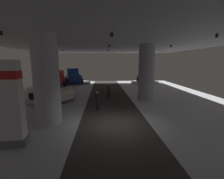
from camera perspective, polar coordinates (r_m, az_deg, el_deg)
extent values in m
cube|color=silver|center=(10.00, 0.87, -12.61)|extent=(24.00, 44.00, 0.05)
cube|color=#383330|center=(9.99, 0.87, -12.46)|extent=(4.40, 44.00, 0.01)
cube|color=silver|center=(9.37, 0.97, 20.64)|extent=(24.00, 44.00, 0.10)
cylinder|color=black|center=(10.46, -35.56, 16.45)|extent=(0.16, 0.16, 0.22)
cylinder|color=black|center=(15.89, -22.47, 14.75)|extent=(0.16, 0.16, 0.22)
cylinder|color=black|center=(22.23, -17.62, 13.51)|extent=(0.16, 0.16, 0.22)
cylinder|color=black|center=(9.21, -0.11, 19.38)|extent=(0.16, 0.16, 0.22)
cylinder|color=black|center=(15.37, -1.08, 15.67)|extent=(0.16, 0.16, 0.22)
cylinder|color=black|center=(21.17, -1.47, 14.16)|extent=(0.16, 0.16, 0.22)
cylinder|color=black|center=(11.24, 34.03, 16.03)|extent=(0.16, 0.16, 0.22)
cylinder|color=black|center=(16.54, 20.74, 14.64)|extent=(0.16, 0.16, 0.22)
cylinder|color=black|center=(22.13, 14.25, 13.69)|extent=(0.16, 0.16, 0.22)
cylinder|color=silver|center=(10.23, -22.86, 3.22)|extent=(1.54, 1.54, 5.50)
cylinder|color=#ADADB2|center=(15.71, 12.43, 5.93)|extent=(1.55, 1.55, 5.50)
cube|color=slate|center=(8.92, -32.35, -15.79)|extent=(1.30, 0.72, 0.35)
cube|color=white|center=(8.31, -33.63, -3.40)|extent=(1.13, 0.62, 3.58)
cube|color=red|center=(8.15, -34.42, 4.47)|extent=(1.15, 0.65, 0.36)
cylinder|color=#B7B7BC|center=(16.40, -21.36, -3.69)|extent=(4.54, 4.54, 0.23)
cylinder|color=black|center=(16.38, -21.38, -3.40)|extent=(4.63, 4.63, 0.05)
cube|color=silver|center=(16.25, -21.53, -1.20)|extent=(4.54, 3.63, 0.90)
cube|color=#2D3842|center=(16.24, -22.06, 1.44)|extent=(2.42, 2.29, 0.70)
cylinder|color=black|center=(16.02, -15.36, -1.99)|extent=(0.70, 0.52, 0.68)
cylinder|color=black|center=(14.61, -20.48, -3.43)|extent=(0.70, 0.52, 0.68)
cylinder|color=black|center=(18.00, -22.26, -1.08)|extent=(0.70, 0.52, 0.68)
cylinder|color=black|center=(16.76, -27.30, -2.24)|extent=(0.70, 0.52, 0.68)
sphere|color=white|center=(15.17, -14.87, -1.16)|extent=(0.18, 0.18, 0.18)
sphere|color=white|center=(14.45, -17.41, -1.85)|extent=(0.18, 0.18, 0.18)
cylinder|color=silver|center=(21.98, -20.90, -0.14)|extent=(5.57, 5.57, 0.34)
cylinder|color=black|center=(21.95, -20.93, 0.21)|extent=(5.68, 5.68, 0.05)
cube|color=red|center=(21.84, -21.06, 2.23)|extent=(2.17, 5.33, 1.20)
cube|color=red|center=(23.35, -19.94, 5.36)|extent=(1.92, 1.73, 1.00)
cube|color=#28333D|center=(22.86, -20.31, 5.25)|extent=(1.75, 0.10, 0.75)
cylinder|color=black|center=(24.00, -22.32, 2.01)|extent=(0.29, 0.84, 0.84)
cylinder|color=black|center=(23.33, -16.86, 2.12)|extent=(0.29, 0.84, 0.84)
cylinder|color=black|center=(20.58, -25.69, 0.52)|extent=(0.29, 0.84, 0.84)
cylinder|color=black|center=(19.79, -19.40, 0.60)|extent=(0.29, 0.84, 0.84)
cylinder|color=silver|center=(28.35, 11.93, 2.49)|extent=(4.78, 4.78, 0.33)
cylinder|color=black|center=(28.33, 11.94, 2.76)|extent=(4.88, 4.88, 0.05)
cube|color=red|center=(28.26, 11.99, 4.05)|extent=(1.88, 4.23, 0.90)
cube|color=#2D3842|center=(28.05, 12.14, 5.53)|extent=(1.60, 1.93, 0.70)
cylinder|color=black|center=(29.39, 9.31, 3.84)|extent=(0.23, 0.68, 0.68)
cylinder|color=black|center=(29.94, 13.03, 3.82)|extent=(0.23, 0.68, 0.68)
cylinder|color=black|center=(26.65, 10.79, 3.15)|extent=(0.23, 0.68, 0.68)
cylinder|color=black|center=(27.25, 14.85, 3.14)|extent=(0.23, 0.68, 0.68)
sphere|color=white|center=(30.08, 9.97, 4.69)|extent=(0.18, 0.18, 0.18)
sphere|color=white|center=(30.35, 11.79, 4.68)|extent=(0.18, 0.18, 0.18)
cylinder|color=#B7B7BC|center=(27.82, -13.74, 2.30)|extent=(5.62, 5.62, 0.35)
cylinder|color=black|center=(27.81, -13.75, 2.59)|extent=(5.73, 5.73, 0.05)
cube|color=navy|center=(27.72, -13.82, 4.19)|extent=(3.39, 5.66, 1.20)
cube|color=navy|center=(29.33, -14.20, 6.55)|extent=(2.27, 2.13, 1.00)
cube|color=#28333D|center=(28.82, -14.12, 6.49)|extent=(1.71, 0.53, 0.75)
cylinder|color=black|center=(29.52, -16.39, 3.78)|extent=(0.49, 0.88, 0.84)
cylinder|color=black|center=(29.70, -11.84, 4.01)|extent=(0.49, 0.88, 0.84)
cylinder|color=black|center=(25.84, -16.03, 2.94)|extent=(0.49, 0.88, 0.84)
cylinder|color=black|center=(26.05, -10.85, 3.20)|extent=(0.49, 0.88, 0.84)
cylinder|color=black|center=(16.34, -1.57, -2.01)|extent=(0.14, 0.14, 0.80)
cylinder|color=black|center=(16.33, -0.96, -2.02)|extent=(0.14, 0.14, 0.80)
cylinder|color=#472323|center=(16.21, -1.28, 0.27)|extent=(0.32, 0.32, 0.62)
sphere|color=tan|center=(16.14, -1.28, 1.74)|extent=(0.22, 0.22, 0.22)
cylinder|color=black|center=(12.31, -5.16, -6.12)|extent=(0.14, 0.14, 0.80)
cylinder|color=black|center=(12.47, -5.42, -5.91)|extent=(0.14, 0.14, 0.80)
cylinder|color=black|center=(12.23, -5.34, -3.05)|extent=(0.32, 0.32, 0.62)
sphere|color=tan|center=(12.14, -5.37, -1.12)|extent=(0.22, 0.22, 0.22)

